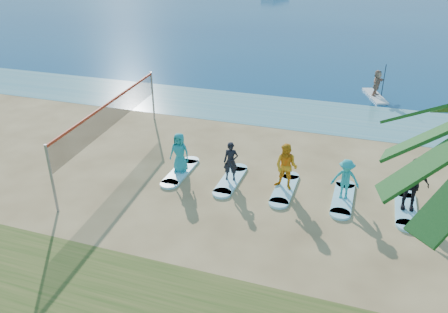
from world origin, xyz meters
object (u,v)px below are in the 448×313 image
(volleyball_net, at_px, (111,114))
(surfboard_0, at_px, (181,172))
(surfboard_1, at_px, (231,180))
(student_1, at_px, (231,161))
(student_4, at_px, (411,184))
(student_3, at_px, (346,179))
(student_0, at_px, (180,153))
(surfboard_3, at_px, (343,199))
(surfboard_4, at_px, (406,209))
(surfboard_2, at_px, (285,189))
(paddleboarder, at_px, (377,83))
(student_2, at_px, (286,167))
(paddleboard, at_px, (375,96))

(volleyball_net, xyz_separation_m, surfboard_0, (3.28, -0.56, -1.86))
(surfboard_0, relative_size, surfboard_1, 1.00)
(student_1, relative_size, student_4, 0.81)
(surfboard_0, height_order, student_3, student_3)
(student_0, xyz_separation_m, surfboard_3, (6.32, 0.00, -0.85))
(student_0, relative_size, student_4, 0.85)
(surfboard_4, height_order, student_4, student_4)
(surfboard_2, height_order, student_3, student_3)
(surfboard_3, bearing_deg, volleyball_net, 176.64)
(volleyball_net, bearing_deg, surfboard_2, -4.31)
(volleyball_net, height_order, student_1, volleyball_net)
(surfboard_0, bearing_deg, volleyball_net, 170.24)
(paddleboarder, bearing_deg, volleyball_net, 157.94)
(student_3, height_order, student_4, student_4)
(surfboard_3, bearing_deg, surfboard_4, 0.00)
(student_2, xyz_separation_m, student_3, (2.11, 0.00, -0.13))
(paddleboard, bearing_deg, surfboard_3, -112.03)
(surfboard_1, distance_m, student_2, 2.30)
(paddleboarder, relative_size, surfboard_0, 0.69)
(paddleboarder, relative_size, student_4, 0.80)
(paddleboarder, bearing_deg, surfboard_1, 177.14)
(surfboard_0, bearing_deg, surfboard_2, 0.00)
(surfboard_3, xyz_separation_m, student_4, (2.11, 0.00, 0.99))
(student_0, distance_m, surfboard_1, 2.27)
(student_2, bearing_deg, paddleboarder, 88.59)
(volleyball_net, relative_size, student_1, 5.94)
(paddleboarder, relative_size, surfboard_2, 0.69)
(student_0, distance_m, student_4, 8.43)
(paddleboarder, height_order, surfboard_0, paddleboarder)
(surfboard_0, distance_m, student_2, 4.31)
(student_0, xyz_separation_m, student_2, (4.21, 0.00, 0.07))
(surfboard_0, bearing_deg, surfboard_3, 0.00)
(student_0, distance_m, surfboard_2, 4.30)
(paddleboarder, height_order, surfboard_2, paddleboarder)
(student_0, xyz_separation_m, student_1, (2.11, 0.00, -0.04))
(student_0, distance_m, surfboard_3, 6.38)
(student_2, relative_size, student_3, 1.18)
(student_2, bearing_deg, student_3, 11.39)
(volleyball_net, relative_size, student_2, 5.15)
(paddleboard, height_order, student_3, student_3)
(paddleboard, height_order, student_4, student_4)
(paddleboard, relative_size, surfboard_1, 1.36)
(student_4, bearing_deg, student_0, 179.11)
(surfboard_2, bearing_deg, student_3, 0.00)
(surfboard_3, relative_size, student_3, 1.47)
(paddleboarder, height_order, student_4, student_4)
(volleyball_net, height_order, paddleboard, volleyball_net)
(paddleboarder, distance_m, student_4, 12.67)
(surfboard_1, relative_size, student_3, 1.47)
(paddleboard, relative_size, student_0, 1.86)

